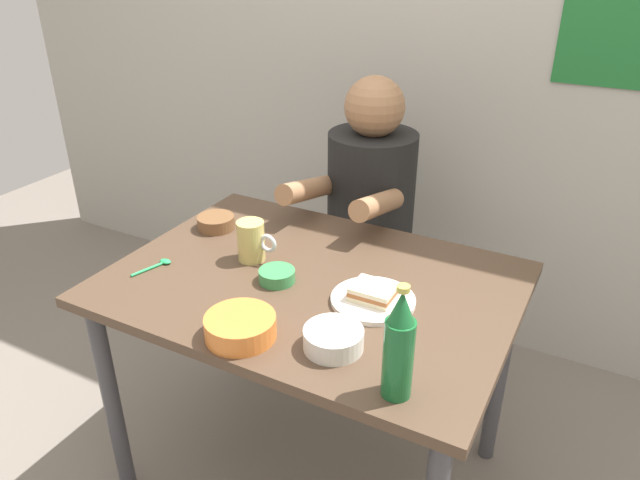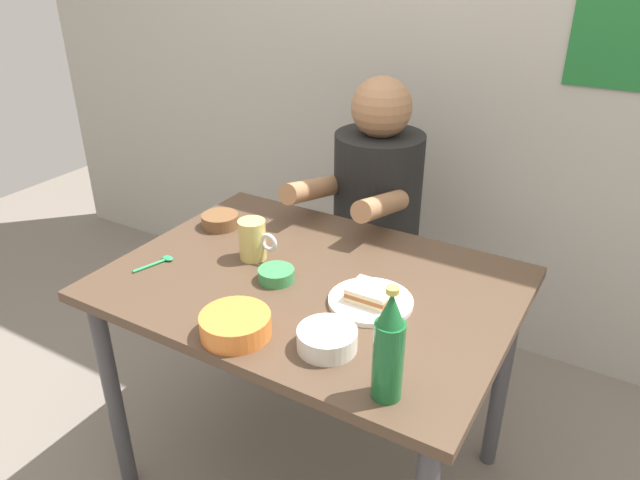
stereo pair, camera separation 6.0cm
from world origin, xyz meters
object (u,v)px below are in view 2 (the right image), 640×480
Objects in this scene: sandwich at (371,293)px; beer_bottle at (389,349)px; stool at (373,287)px; beer_mug at (253,240)px; dining_table at (311,307)px; plate_orange at (371,301)px; rice_bowl_white at (327,338)px; person_seated at (376,190)px.

beer_bottle is at bearing -58.48° from sandwich.
beer_mug reaches higher than stool.
sandwich is 0.35m from beer_bottle.
dining_table is 0.54m from beer_bottle.
stool is 0.77m from beer_mug.
plate_orange is 1.75× the size of beer_mug.
sandwich is 0.42× the size of beer_bottle.
stool is 0.83m from sandwich.
dining_table is 0.22m from plate_orange.
dining_table is at bearing 128.27° from rice_bowl_white.
sandwich reaches higher than stool.
sandwich is at bearing 88.87° from rice_bowl_white.
beer_mug is 0.90× the size of rice_bowl_white.
person_seated is at bearing 114.58° from plate_orange.
person_seated is at bearing 114.58° from sandwich.
dining_table is 8.73× the size of beer_mug.
person_seated is 3.27× the size of plate_orange.
sandwich is at bearing -65.79° from stool.
plate_orange is 0.84× the size of beer_bottle.
rice_bowl_white is (-0.00, -0.22, 0.02)m from plate_orange.
beer_mug is 0.68m from beer_bottle.
person_seated is 1.05m from beer_bottle.
sandwich reaches higher than plate_orange.
plate_orange is (0.29, -0.66, 0.40)m from stool.
beer_mug is at bearing 173.58° from sandwich.
beer_bottle reaches higher than sandwich.
dining_table is 5.00× the size of plate_orange.
beer_mug is at bearing -100.32° from person_seated.
plate_orange reaches higher than stool.
beer_mug is (-0.40, 0.05, 0.05)m from plate_orange.
person_seated is at bearing 79.68° from beer_mug.
beer_bottle is at bearing -63.43° from stool.
sandwich is (0.00, -0.00, 0.02)m from plate_orange.
rice_bowl_white is at bearing 157.89° from beer_bottle.
plate_orange reaches higher than dining_table.
person_seated is (-0.10, 0.62, 0.12)m from dining_table.
beer_bottle is (0.18, -0.29, 0.11)m from plate_orange.
beer_bottle is at bearing -30.06° from beer_mug.
sandwich is (0.29, -0.66, 0.42)m from stool.
stool is 1.01m from rice_bowl_white.
stool is 0.42m from person_seated.
beer_bottle is at bearing -58.48° from plate_orange.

